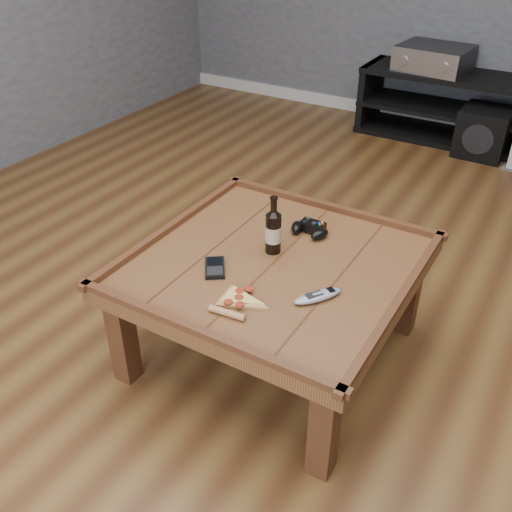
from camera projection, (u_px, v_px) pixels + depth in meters
The scene contains 11 objects.
ground at pixel (273, 351), 2.39m from camera, with size 6.00×6.00×0.00m, color #4C2C15.
baseboard at pixel (458, 124), 4.51m from camera, with size 5.00×0.02×0.10m, color silver.
coffee_table at pixel (274, 274), 2.18m from camera, with size 1.03×1.03×0.48m.
media_console at pixel (455, 108), 4.23m from camera, with size 1.40×0.45×0.50m.
beer_bottle at pixel (273, 230), 2.15m from camera, with size 0.06×0.06×0.23m.
game_controller at pixel (310, 229), 2.30m from camera, with size 0.18×0.12×0.05m.
pizza_slice at pixel (237, 301), 1.93m from camera, with size 0.16×0.25×0.02m.
smartphone at pixel (215, 268), 2.09m from camera, with size 0.13×0.15×0.02m.
remote_control at pixel (318, 296), 1.94m from camera, with size 0.15×0.18×0.03m.
av_receiver at pixel (434, 58), 4.13m from camera, with size 0.53×0.46×0.17m.
subwoofer at pixel (484, 132), 4.04m from camera, with size 0.35×0.35×0.34m.
Camera 1 is at (0.86, -1.57, 1.64)m, focal length 40.00 mm.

